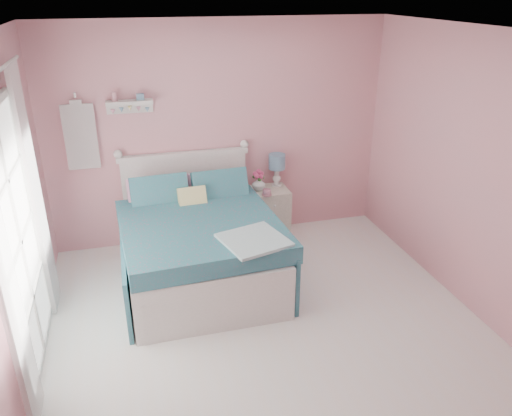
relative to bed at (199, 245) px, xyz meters
name	(u,v)px	position (x,y,z in m)	size (l,w,h in m)	color
floor	(274,343)	(0.45, -1.27, -0.39)	(4.50, 4.50, 0.00)	white
room_shell	(277,176)	(0.45, -1.27, 1.19)	(4.50, 4.50, 4.50)	pink
bed	(199,245)	(0.00, 0.00, 0.00)	(1.63, 2.00, 1.13)	silver
nightstand	(270,213)	(1.00, 0.75, -0.08)	(0.44, 0.43, 0.63)	beige
table_lamp	(277,164)	(1.12, 0.85, 0.52)	(0.20, 0.20, 0.40)	white
vase	(259,184)	(0.86, 0.76, 0.32)	(0.16, 0.16, 0.17)	white
teacup	(267,192)	(0.91, 0.58, 0.28)	(0.10, 0.10, 0.08)	pink
roses	(259,174)	(0.86, 0.75, 0.44)	(0.14, 0.11, 0.12)	#DF4C83
wall_shelf	(129,103)	(-0.55, 0.92, 1.34)	(0.50, 0.15, 0.25)	silver
hanging_dress	(81,137)	(-1.10, 0.91, 1.01)	(0.34, 0.03, 0.72)	white
french_door	(19,243)	(-1.52, -0.87, 0.68)	(0.04, 1.32, 2.16)	silver
curtain_near	(6,281)	(-1.47, -1.61, 0.79)	(0.04, 0.40, 2.32)	white
curtain_far	(36,195)	(-1.47, -0.12, 0.79)	(0.04, 0.40, 2.32)	white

